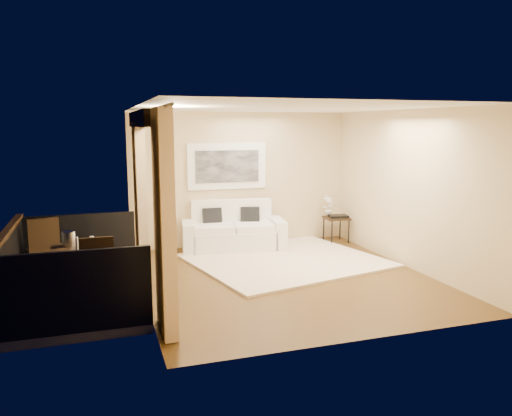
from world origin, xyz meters
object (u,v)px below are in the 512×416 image
balcony_chair_far (43,245)px  ice_bucket (69,239)px  sofa (233,232)px  orchid (328,205)px  side_table (336,220)px  bistro_table (78,253)px  balcony_chair_near (98,271)px

balcony_chair_far → ice_bucket: balcony_chair_far is taller
sofa → orchid: bearing=10.1°
balcony_chair_far → sofa: bearing=-174.7°
side_table → bistro_table: size_ratio=0.66×
ice_bucket → balcony_chair_far: bearing=111.7°
balcony_chair_far → ice_bucket: bearing=97.4°
sofa → ice_bucket: size_ratio=10.46×
orchid → bistro_table: 5.51m
sofa → balcony_chair_near: bearing=-124.5°
bistro_table → ice_bucket: bearing=137.6°
bistro_table → balcony_chair_far: bearing=114.7°
sofa → side_table: size_ratio=3.90×
bistro_table → balcony_chair_far: size_ratio=0.78×
side_table → ice_bucket: ice_bucket is taller
orchid → balcony_chair_far: (-5.47, -1.28, -0.15)m
balcony_chair_near → ice_bucket: bearing=123.3°
sofa → side_table: sofa is taller
balcony_chair_near → orchid: bearing=32.3°
orchid → side_table: bearing=-57.0°
side_table → balcony_chair_far: bearing=-168.8°
sofa → ice_bucket: (-2.94, -2.27, 0.57)m
orchid → bistro_table: orchid is taller
bistro_table → balcony_chair_far: balcony_chair_far is taller
bistro_table → sofa: bearing=40.1°
orchid → balcony_chair_near: 5.52m
balcony_chair_far → ice_bucket: size_ratio=5.21×
bistro_table → balcony_chair_near: (0.24, -0.44, -0.15)m
bistro_table → ice_bucket: 0.24m
side_table → balcony_chair_near: (-4.80, -2.73, 0.11)m
bistro_table → balcony_chair_near: balcony_chair_near is taller
sofa → orchid: 2.15m
balcony_chair_near → bistro_table: bearing=118.7°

